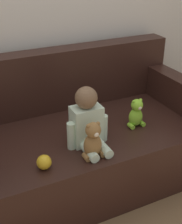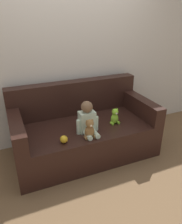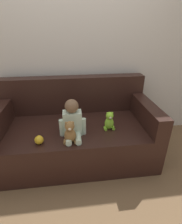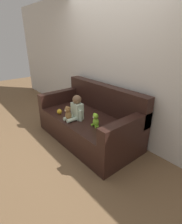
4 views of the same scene
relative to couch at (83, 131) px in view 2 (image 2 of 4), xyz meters
The scene contains 7 objects.
ground_plane 0.34m from the couch, 90.00° to the right, with size 12.00×12.00×0.00m, color brown.
wall_back 1.10m from the couch, 90.00° to the left, with size 8.00×0.05×2.60m.
couch is the anchor object (origin of this frame).
person_baby 0.41m from the couch, 97.92° to the right, with size 0.30×0.32×0.42m.
teddy_bear_brown 0.49m from the couch, 99.43° to the right, with size 0.15×0.11×0.25m.
plush_toy_side 0.51m from the couch, 27.88° to the right, with size 0.13×0.10×0.22m.
toy_ball 0.59m from the couch, 134.36° to the right, with size 0.09×0.09×0.09m.
Camera 2 is at (-0.96, -2.49, 1.90)m, focal length 35.00 mm.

